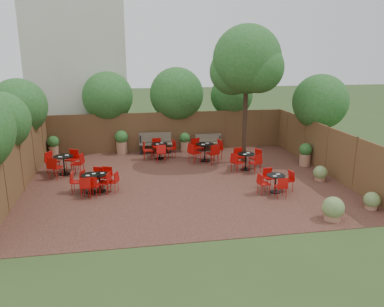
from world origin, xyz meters
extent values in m
plane|color=#354F23|center=(0.00, 0.00, 0.00)|extent=(80.00, 80.00, 0.00)
cube|color=#331A15|center=(0.00, 0.00, 0.01)|extent=(12.00, 10.00, 0.02)
cube|color=#4C2E1C|center=(0.00, 5.00, 1.00)|extent=(12.00, 0.08, 2.00)
cube|color=#4C2E1C|center=(-6.00, 0.00, 1.00)|extent=(0.08, 10.00, 2.00)
cube|color=#4C2E1C|center=(6.00, 0.00, 1.00)|extent=(0.08, 10.00, 2.00)
cube|color=beige|center=(-4.50, 8.00, 4.00)|extent=(5.00, 4.00, 8.00)
sphere|color=#20571C|center=(-6.60, 3.00, 2.72)|extent=(2.38, 2.38, 2.38)
sphere|color=#20571C|center=(-6.50, 0.00, 2.62)|extent=(2.08, 2.08, 2.08)
sphere|color=#20571C|center=(-3.00, 5.70, 2.76)|extent=(2.52, 2.52, 2.52)
sphere|color=#20571C|center=(0.50, 5.60, 2.83)|extent=(2.76, 2.76, 2.76)
sphere|color=#20571C|center=(3.50, 5.80, 2.68)|extent=(2.25, 2.25, 2.25)
sphere|color=#20571C|center=(6.60, 2.00, 2.75)|extent=(2.51, 2.51, 2.51)
cylinder|color=black|center=(3.13, 2.22, 2.46)|extent=(0.21, 0.21, 4.87)
sphere|color=#20571C|center=(3.13, 2.22, 4.65)|extent=(2.98, 2.98, 2.98)
sphere|color=#20571C|center=(2.63, 2.62, 4.11)|extent=(2.09, 2.09, 2.09)
sphere|color=#20571C|center=(3.53, 1.82, 4.31)|extent=(2.18, 2.18, 2.18)
cube|color=brown|center=(-0.73, 4.55, 0.49)|extent=(1.65, 0.57, 0.05)
cube|color=brown|center=(-0.73, 4.77, 0.78)|extent=(1.64, 0.21, 0.49)
cube|color=black|center=(-1.47, 4.55, 0.24)|extent=(0.09, 0.49, 0.44)
cube|color=black|center=(0.01, 4.55, 0.24)|extent=(0.09, 0.49, 0.44)
cube|color=brown|center=(2.01, 4.55, 0.41)|extent=(1.37, 0.43, 0.05)
cube|color=brown|center=(2.01, 4.73, 0.65)|extent=(1.36, 0.13, 0.41)
cube|color=black|center=(1.39, 4.55, 0.20)|extent=(0.06, 0.41, 0.36)
cube|color=black|center=(2.62, 4.55, 0.20)|extent=(0.06, 0.41, 0.36)
cylinder|color=black|center=(-3.50, -0.66, 0.03)|extent=(0.40, 0.40, 0.03)
cylinder|color=black|center=(-3.50, -0.66, 0.36)|extent=(0.05, 0.05, 0.64)
cylinder|color=black|center=(-3.50, -0.66, 0.69)|extent=(0.70, 0.70, 0.03)
cube|color=white|center=(-3.39, -0.59, 0.71)|extent=(0.15, 0.12, 0.01)
cube|color=white|center=(-3.59, -0.77, 0.71)|extent=(0.15, 0.12, 0.01)
cylinder|color=black|center=(2.85, 1.02, 0.03)|extent=(0.43, 0.43, 0.03)
cylinder|color=black|center=(2.85, 1.02, 0.38)|extent=(0.05, 0.05, 0.68)
cylinder|color=black|center=(2.85, 1.02, 0.73)|extent=(0.74, 0.74, 0.03)
cube|color=white|center=(2.96, 1.09, 0.75)|extent=(0.16, 0.14, 0.01)
cube|color=white|center=(2.75, 0.90, 0.75)|extent=(0.16, 0.14, 0.01)
cylinder|color=black|center=(1.40, 2.69, 0.04)|extent=(0.48, 0.48, 0.03)
cylinder|color=black|center=(1.40, 2.69, 0.43)|extent=(0.06, 0.06, 0.77)
cylinder|color=black|center=(1.40, 2.69, 0.82)|extent=(0.84, 0.84, 0.03)
cube|color=white|center=(1.53, 2.78, 0.85)|extent=(0.18, 0.16, 0.02)
cube|color=white|center=(1.29, 2.56, 0.85)|extent=(0.18, 0.16, 0.02)
cylinder|color=black|center=(3.06, -1.81, 0.03)|extent=(0.39, 0.39, 0.03)
cylinder|color=black|center=(3.06, -1.81, 0.35)|extent=(0.04, 0.04, 0.62)
cylinder|color=black|center=(3.06, -1.81, 0.67)|extent=(0.67, 0.67, 0.03)
cube|color=white|center=(3.17, -1.74, 0.69)|extent=(0.13, 0.10, 0.01)
cube|color=white|center=(2.98, -1.91, 0.69)|extent=(0.13, 0.10, 0.01)
cylinder|color=black|center=(-4.77, 1.74, 0.04)|extent=(0.46, 0.46, 0.03)
cylinder|color=black|center=(-4.77, 1.74, 0.41)|extent=(0.05, 0.05, 0.74)
cylinder|color=black|center=(-4.77, 1.74, 0.79)|extent=(0.80, 0.80, 0.03)
cube|color=white|center=(-4.64, 1.82, 0.81)|extent=(0.18, 0.15, 0.02)
cube|color=white|center=(-4.87, 1.61, 0.81)|extent=(0.18, 0.15, 0.02)
cylinder|color=black|center=(-0.64, 3.42, 0.04)|extent=(0.44, 0.44, 0.03)
cylinder|color=black|center=(-0.64, 3.42, 0.39)|extent=(0.05, 0.05, 0.70)
cylinder|color=black|center=(-0.64, 3.42, 0.75)|extent=(0.76, 0.76, 0.03)
cube|color=white|center=(-0.52, 3.50, 0.77)|extent=(0.15, 0.11, 0.02)
cube|color=white|center=(-0.74, 3.30, 0.77)|extent=(0.15, 0.11, 0.02)
cylinder|color=black|center=(-3.21, -0.59, 0.03)|extent=(0.39, 0.39, 0.03)
cylinder|color=black|center=(-3.21, -0.59, 0.35)|extent=(0.04, 0.04, 0.63)
cylinder|color=black|center=(-3.21, -0.59, 0.67)|extent=(0.68, 0.68, 0.03)
cube|color=white|center=(-3.10, -0.51, 0.69)|extent=(0.15, 0.12, 0.01)
cube|color=white|center=(-3.30, -0.69, 0.69)|extent=(0.15, 0.12, 0.01)
cylinder|color=#97674B|center=(-2.41, 4.70, 0.33)|extent=(0.53, 0.53, 0.61)
sphere|color=#20571C|center=(-2.41, 4.70, 0.87)|extent=(0.64, 0.64, 0.64)
cylinder|color=#97674B|center=(0.76, 4.65, 0.27)|extent=(0.44, 0.44, 0.50)
sphere|color=#20571C|center=(0.76, 4.65, 0.72)|extent=(0.53, 0.53, 0.53)
cylinder|color=#97674B|center=(-5.65, 4.70, 0.29)|extent=(0.47, 0.47, 0.54)
sphere|color=#20571C|center=(-5.65, 4.70, 0.77)|extent=(0.56, 0.56, 0.56)
cylinder|color=#97674B|center=(5.64, 1.17, 0.29)|extent=(0.47, 0.47, 0.53)
sphere|color=#20571C|center=(5.64, 1.17, 0.76)|extent=(0.56, 0.56, 0.56)
cylinder|color=#97674B|center=(5.57, -3.78, 0.11)|extent=(0.38, 0.38, 0.17)
sphere|color=olive|center=(5.57, -3.78, 0.33)|extent=(0.52, 0.52, 0.52)
cylinder|color=#97674B|center=(3.89, -4.32, 0.13)|extent=(0.49, 0.49, 0.22)
sphere|color=olive|center=(3.89, -4.32, 0.41)|extent=(0.67, 0.67, 0.67)
cylinder|color=#97674B|center=(5.32, -0.84, 0.11)|extent=(0.40, 0.40, 0.18)
sphere|color=olive|center=(5.32, -0.84, 0.34)|extent=(0.55, 0.55, 0.55)
camera|label=1|loc=(-2.21, -14.24, 5.00)|focal=36.05mm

